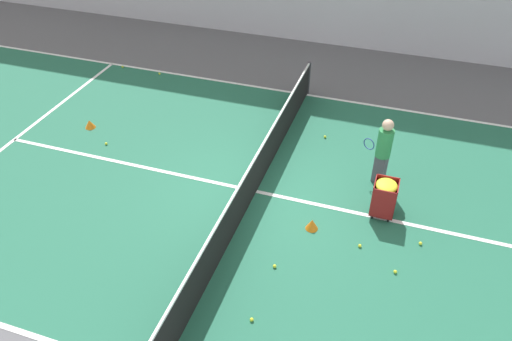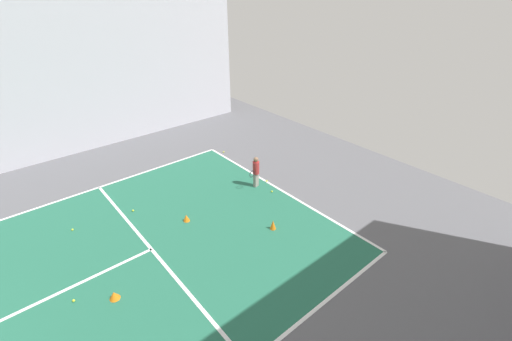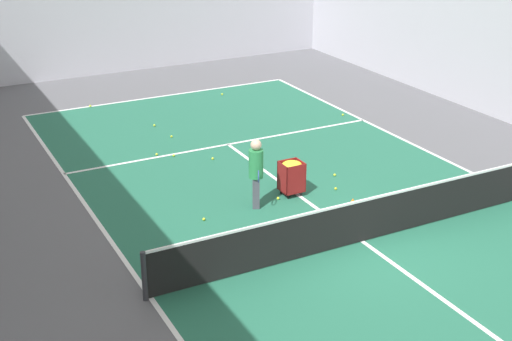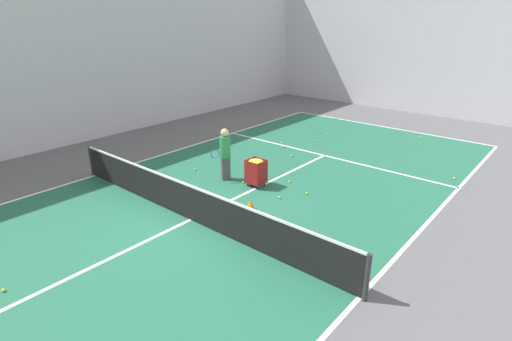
% 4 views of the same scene
% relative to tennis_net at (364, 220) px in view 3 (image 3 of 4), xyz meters
% --- Properties ---
extents(ground_plane, '(35.71, 35.71, 0.00)m').
position_rel_tennis_net_xyz_m(ground_plane, '(0.00, 0.00, -0.52)').
color(ground_plane, '#5B5B60').
extents(court_playing_area, '(9.44, 23.99, 0.00)m').
position_rel_tennis_net_xyz_m(court_playing_area, '(0.00, 0.00, -0.51)').
color(court_playing_area, '#23664C').
rests_on(court_playing_area, ground).
extents(line_baseline_far, '(9.44, 0.10, 0.00)m').
position_rel_tennis_net_xyz_m(line_baseline_far, '(0.00, 11.99, -0.51)').
color(line_baseline_far, white).
rests_on(line_baseline_far, ground).
extents(line_sideline_left, '(0.10, 23.99, 0.00)m').
position_rel_tennis_net_xyz_m(line_sideline_left, '(-4.72, 0.00, -0.51)').
color(line_sideline_left, white).
rests_on(line_sideline_left, ground).
extents(line_service_far, '(9.44, 0.10, 0.00)m').
position_rel_tennis_net_xyz_m(line_service_far, '(0.00, 6.60, -0.51)').
color(line_service_far, white).
rests_on(line_service_far, ground).
extents(line_centre_service, '(0.10, 13.19, 0.00)m').
position_rel_tennis_net_xyz_m(line_centre_service, '(0.00, 0.00, -0.51)').
color(line_centre_service, white).
rests_on(line_centre_service, ground).
extents(tennis_net, '(9.74, 0.10, 0.99)m').
position_rel_tennis_net_xyz_m(tennis_net, '(0.00, 0.00, 0.00)').
color(tennis_net, '#2D2D33').
rests_on(tennis_net, ground).
extents(coach_at_net, '(0.45, 0.69, 1.68)m').
position_rel_tennis_net_xyz_m(coach_at_net, '(-1.21, 2.54, 0.45)').
color(coach_at_net, '#4C4C56').
rests_on(coach_at_net, ground).
extents(ball_cart, '(0.53, 0.49, 0.86)m').
position_rel_tennis_net_xyz_m(ball_cart, '(-0.13, 2.77, 0.08)').
color(ball_cart, maroon).
rests_on(ball_cart, ground).
extents(training_cone_3, '(0.26, 0.26, 0.24)m').
position_rel_tennis_net_xyz_m(training_cone_3, '(0.77, 1.47, -0.39)').
color(training_cone_3, orange).
rests_on(training_cone_3, ground).
extents(tennis_ball_1, '(0.07, 0.07, 0.07)m').
position_rel_tennis_net_xyz_m(tennis_ball_1, '(-2.63, 1.01, -0.48)').
color(tennis_ball_1, yellow).
rests_on(tennis_ball_1, ground).
extents(tennis_ball_2, '(0.07, 0.07, 0.07)m').
position_rel_tennis_net_xyz_m(tennis_ball_2, '(1.43, 3.23, -0.48)').
color(tennis_ball_2, yellow).
rests_on(tennis_ball_2, ground).
extents(tennis_ball_3, '(0.07, 0.07, 0.07)m').
position_rel_tennis_net_xyz_m(tennis_ball_3, '(2.02, 1.05, -0.48)').
color(tennis_ball_3, yellow).
rests_on(tennis_ball_3, ground).
extents(tennis_ball_5, '(0.07, 0.07, 0.07)m').
position_rel_tennis_net_xyz_m(tennis_ball_5, '(3.29, 1.02, -0.48)').
color(tennis_ball_5, yellow).
rests_on(tennis_ball_5, ground).
extents(tennis_ball_7, '(0.07, 0.07, 0.07)m').
position_rel_tennis_net_xyz_m(tennis_ball_7, '(0.53, 3.63, -0.48)').
color(tennis_ball_7, yellow).
rests_on(tennis_ball_7, ground).
extents(tennis_ball_8, '(0.07, 0.07, 0.07)m').
position_rel_tennis_net_xyz_m(tennis_ball_8, '(4.40, 7.25, -0.48)').
color(tennis_ball_8, yellow).
rests_on(tennis_ball_8, ground).
extents(tennis_ball_10, '(0.07, 0.07, 0.07)m').
position_rel_tennis_net_xyz_m(tennis_ball_10, '(-2.58, 2.46, -0.48)').
color(tennis_ball_10, yellow).
rests_on(tennis_ball_10, ground).
extents(tennis_ball_13, '(0.07, 0.07, 0.07)m').
position_rel_tennis_net_xyz_m(tennis_ball_13, '(-2.54, 11.94, -0.48)').
color(tennis_ball_13, yellow).
rests_on(tennis_ball_13, ground).
extents(tennis_ball_15, '(0.07, 0.07, 0.07)m').
position_rel_tennis_net_xyz_m(tennis_ball_15, '(-0.56, 2.65, -0.48)').
color(tennis_ball_15, yellow).
rests_on(tennis_ball_15, ground).
extents(tennis_ball_16, '(0.07, 0.07, 0.07)m').
position_rel_tennis_net_xyz_m(tennis_ball_16, '(-1.33, 9.08, -0.48)').
color(tennis_ball_16, yellow).
rests_on(tennis_ball_16, ground).
extents(tennis_ball_17, '(0.07, 0.07, 0.07)m').
position_rel_tennis_net_xyz_m(tennis_ball_17, '(1.94, 11.14, -0.48)').
color(tennis_ball_17, yellow).
rests_on(tennis_ball_17, ground).
extents(tennis_ball_18, '(0.07, 0.07, 0.07)m').
position_rel_tennis_net_xyz_m(tennis_ball_18, '(-2.12, 6.73, -0.48)').
color(tennis_ball_18, yellow).
rests_on(tennis_ball_18, ground).
extents(tennis_ball_19, '(0.07, 0.07, 0.07)m').
position_rel_tennis_net_xyz_m(tennis_ball_19, '(0.98, 2.49, -0.48)').
color(tennis_ball_19, yellow).
rests_on(tennis_ball_19, ground).
extents(tennis_ball_21, '(0.07, 0.07, 0.07)m').
position_rel_tennis_net_xyz_m(tennis_ball_21, '(-1.74, 6.43, -0.48)').
color(tennis_ball_21, yellow).
rests_on(tennis_ball_21, ground).
extents(tennis_ball_22, '(0.07, 0.07, 0.07)m').
position_rel_tennis_net_xyz_m(tennis_ball_22, '(-1.23, 7.89, -0.48)').
color(tennis_ball_22, yellow).
rests_on(tennis_ball_22, ground).
extents(tennis_ball_23, '(0.07, 0.07, 0.07)m').
position_rel_tennis_net_xyz_m(tennis_ball_23, '(-0.88, 5.72, -0.48)').
color(tennis_ball_23, yellow).
rests_on(tennis_ball_23, ground).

